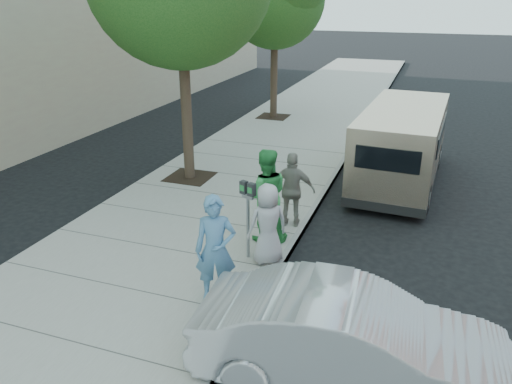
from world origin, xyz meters
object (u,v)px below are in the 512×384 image
at_px(person_gray_shirt, 268,224).
at_px(person_green_shirt, 265,196).
at_px(sedan, 352,341).
at_px(person_striped_polo, 292,190).
at_px(parking_meter, 248,204).
at_px(van, 402,144).
at_px(person_officer, 216,250).

bearing_deg(person_gray_shirt, person_green_shirt, -107.45).
bearing_deg(sedan, person_striped_polo, 21.99).
bearing_deg(sedan, parking_meter, 39.86).
bearing_deg(van, person_striped_polo, -113.51).
bearing_deg(parking_meter, person_striped_polo, 95.73).
height_order(van, person_officer, van).
relative_size(sedan, person_gray_shirt, 2.68).
distance_m(sedan, person_striped_polo, 4.66).
height_order(parking_meter, sedan, parking_meter).
relative_size(van, person_gray_shirt, 3.69).
relative_size(sedan, person_striped_polo, 2.53).
bearing_deg(parking_meter, person_green_shirt, 104.75).
xyz_separation_m(van, person_striped_polo, (-1.96, -3.92, -0.14)).
bearing_deg(person_officer, sedan, -43.89).
xyz_separation_m(parking_meter, person_striped_polo, (0.40, 1.65, -0.29)).
bearing_deg(person_green_shirt, person_gray_shirt, 88.42).
distance_m(sedan, person_gray_shirt, 3.22).
xyz_separation_m(person_gray_shirt, person_striped_polo, (-0.00, 1.69, 0.05)).
relative_size(parking_meter, person_officer, 0.84).
bearing_deg(person_officer, person_gray_shirt, 54.27).
relative_size(van, person_green_shirt, 2.95).
bearing_deg(parking_meter, van, 86.41).
height_order(person_officer, person_green_shirt, person_green_shirt).
relative_size(sedan, person_green_shirt, 2.15).
relative_size(van, person_striped_polo, 3.48).
height_order(person_gray_shirt, person_striped_polo, person_striped_polo).
bearing_deg(person_gray_shirt, van, -148.30).
xyz_separation_m(sedan, person_gray_shirt, (-2.00, 2.51, 0.24)).
bearing_deg(person_green_shirt, van, -138.95).
bearing_deg(person_green_shirt, person_striped_polo, -135.04).
bearing_deg(person_officer, person_striped_polo, 62.41).
bearing_deg(person_gray_shirt, parking_meter, -43.81).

